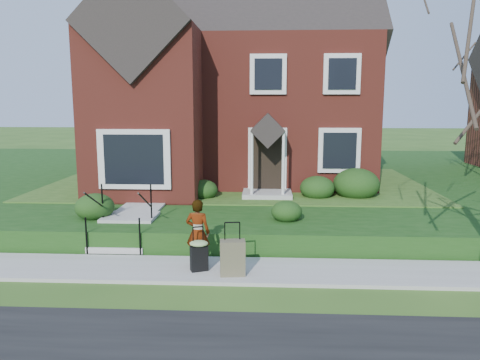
# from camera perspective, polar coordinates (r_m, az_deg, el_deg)

# --- Properties ---
(ground) EXTENTS (120.00, 120.00, 0.00)m
(ground) POSITION_cam_1_polar(r_m,az_deg,el_deg) (10.50, -3.27, -11.11)
(ground) COLOR #2D5119
(ground) RESTS_ON ground
(sidewalk) EXTENTS (60.00, 1.60, 0.08)m
(sidewalk) POSITION_cam_1_polar(r_m,az_deg,el_deg) (10.49, -3.27, -10.91)
(sidewalk) COLOR #9E9B93
(sidewalk) RESTS_ON ground
(terrace) EXTENTS (44.00, 20.00, 0.60)m
(terrace) POSITION_cam_1_polar(r_m,az_deg,el_deg) (21.15, 10.86, 0.05)
(terrace) COLOR #153C10
(terrace) RESTS_ON ground
(walkway) EXTENTS (1.20, 6.00, 0.06)m
(walkway) POSITION_cam_1_polar(r_m,az_deg,el_deg) (15.51, -10.48, -2.08)
(walkway) COLOR #9E9B93
(walkway) RESTS_ON terrace
(main_house) EXTENTS (10.40, 10.20, 9.40)m
(main_house) POSITION_cam_1_polar(r_m,az_deg,el_deg) (19.49, -0.87, 14.08)
(main_house) COLOR maroon
(main_house) RESTS_ON terrace
(front_steps) EXTENTS (1.40, 2.02, 1.50)m
(front_steps) POSITION_cam_1_polar(r_m,az_deg,el_deg) (12.58, -13.80, -5.62)
(front_steps) COLOR #9E9B93
(front_steps) RESTS_ON ground
(foundation_shrubs) EXTENTS (9.66, 4.53, 1.06)m
(foundation_shrubs) POSITION_cam_1_polar(r_m,az_deg,el_deg) (14.97, 0.62, -0.72)
(foundation_shrubs) COLOR black
(foundation_shrubs) RESTS_ON terrace
(woman) EXTENTS (0.59, 0.44, 1.50)m
(woman) POSITION_cam_1_polar(r_m,az_deg,el_deg) (10.51, -5.17, -6.36)
(woman) COLOR #999999
(woman) RESTS_ON sidewalk
(suitcase_black) EXTENTS (0.50, 0.46, 0.97)m
(suitcase_black) POSITION_cam_1_polar(r_m,az_deg,el_deg) (10.25, -5.02, -8.95)
(suitcase_black) COLOR black
(suitcase_black) RESTS_ON sidewalk
(suitcase_olive) EXTENTS (0.56, 0.35, 1.14)m
(suitcase_olive) POSITION_cam_1_polar(r_m,az_deg,el_deg) (9.96, -0.91, -9.45)
(suitcase_olive) COLOR brown
(suitcase_olive) RESTS_ON sidewalk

